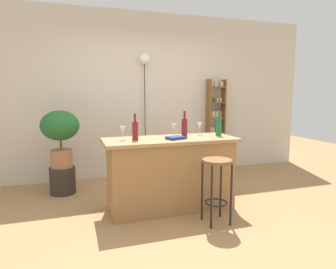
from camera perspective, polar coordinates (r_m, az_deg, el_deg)
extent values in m
plane|color=#A37A4C|center=(3.59, 2.05, -15.62)|extent=(12.00, 12.00, 0.00)
cube|color=beige|center=(5.16, -5.41, 7.56)|extent=(6.40, 0.10, 2.80)
cube|color=#9E7042|center=(3.71, 0.47, -7.84)|extent=(1.51, 0.59, 0.85)
cube|color=#A87F51|center=(3.61, 0.48, -1.05)|extent=(1.64, 0.64, 0.04)
cylinder|color=black|center=(3.20, 8.46, -12.04)|extent=(0.02, 0.02, 0.69)
cylinder|color=black|center=(3.31, 12.20, -11.46)|extent=(0.02, 0.02, 0.69)
cylinder|color=black|center=(3.40, 6.66, -10.78)|extent=(0.02, 0.02, 0.69)
cylinder|color=black|center=(3.50, 10.23, -10.30)|extent=(0.02, 0.02, 0.69)
torus|color=black|center=(3.39, 9.34, -12.93)|extent=(0.25, 0.25, 0.02)
cylinder|color=brown|center=(3.25, 9.53, -5.10)|extent=(0.33, 0.33, 0.03)
cube|color=brown|center=(5.45, 7.79, 1.71)|extent=(0.02, 0.18, 1.69)
cube|color=brown|center=(5.59, 10.64, 1.80)|extent=(0.02, 0.18, 1.69)
cube|color=brown|center=(5.64, 9.07, -5.38)|extent=(0.29, 0.18, 0.02)
cylinder|color=beige|center=(5.58, 8.03, -4.79)|extent=(0.07, 0.07, 0.12)
cylinder|color=silver|center=(5.60, 8.74, -4.75)|extent=(0.07, 0.07, 0.12)
cylinder|color=gold|center=(5.64, 9.39, -4.67)|extent=(0.07, 0.07, 0.12)
cylinder|color=gold|center=(5.67, 10.00, -4.62)|extent=(0.07, 0.07, 0.12)
cube|color=brown|center=(5.58, 9.14, -2.56)|extent=(0.29, 0.18, 0.02)
cylinder|color=beige|center=(5.53, 8.28, -2.05)|extent=(0.05, 0.05, 0.10)
cylinder|color=silver|center=(5.57, 9.10, -1.99)|extent=(0.05, 0.05, 0.10)
cylinder|color=#994C23|center=(5.61, 10.07, -1.93)|extent=(0.05, 0.05, 0.10)
cube|color=brown|center=(5.54, 9.20, 0.31)|extent=(0.29, 0.18, 0.02)
cylinder|color=beige|center=(5.48, 8.29, 0.86)|extent=(0.06, 0.06, 0.10)
cylinder|color=beige|center=(5.51, 8.82, 0.88)|extent=(0.06, 0.06, 0.10)
cylinder|color=brown|center=(5.55, 9.56, 0.92)|extent=(0.06, 0.06, 0.10)
cylinder|color=#4C7033|center=(5.59, 10.28, 0.95)|extent=(0.06, 0.06, 0.10)
cube|color=brown|center=(5.51, 9.27, 3.21)|extent=(0.29, 0.18, 0.02)
cylinder|color=#AD7A38|center=(5.44, 8.21, 3.89)|extent=(0.08, 0.08, 0.12)
cylinder|color=beige|center=(5.48, 8.85, 3.91)|extent=(0.08, 0.08, 0.12)
cylinder|color=silver|center=(5.53, 9.64, 3.92)|extent=(0.08, 0.08, 0.12)
cylinder|color=#994C23|center=(5.56, 10.25, 3.93)|extent=(0.08, 0.08, 0.12)
cube|color=brown|center=(5.49, 9.33, 6.14)|extent=(0.29, 0.18, 0.02)
cylinder|color=gold|center=(5.44, 8.21, 6.64)|extent=(0.05, 0.05, 0.08)
cylinder|color=#4C7033|center=(5.49, 9.04, 6.64)|extent=(0.05, 0.05, 0.08)
cylinder|color=gold|center=(5.51, 9.58, 6.63)|extent=(0.05, 0.05, 0.08)
cylinder|color=beige|center=(5.54, 10.25, 6.62)|extent=(0.05, 0.05, 0.08)
cube|color=brown|center=(5.49, 9.40, 9.09)|extent=(0.29, 0.18, 0.02)
cylinder|color=gold|center=(5.44, 8.50, 9.68)|extent=(0.07, 0.07, 0.09)
cylinder|color=beige|center=(5.49, 9.34, 9.65)|extent=(0.07, 0.07, 0.09)
cylinder|color=beige|center=(5.54, 10.43, 9.61)|extent=(0.07, 0.07, 0.09)
cylinder|color=#2D2823|center=(4.54, -19.81, -8.37)|extent=(0.36, 0.36, 0.39)
cylinder|color=#A86B4C|center=(4.47, -20.00, -4.40)|extent=(0.30, 0.30, 0.26)
cylinder|color=brown|center=(4.43, -20.13, -1.75)|extent=(0.03, 0.03, 0.16)
ellipsoid|color=#23602D|center=(4.39, -20.30, 1.66)|extent=(0.53, 0.48, 0.42)
cylinder|color=#236638|center=(3.87, 9.84, 1.56)|extent=(0.07, 0.07, 0.24)
cylinder|color=#236638|center=(3.85, 9.90, 4.07)|extent=(0.03, 0.03, 0.10)
cylinder|color=black|center=(3.85, 9.92, 4.86)|extent=(0.03, 0.03, 0.01)
cylinder|color=maroon|center=(3.71, 3.22, 1.26)|extent=(0.08, 0.08, 0.23)
cylinder|color=maroon|center=(3.69, 3.24, 3.70)|extent=(0.03, 0.03, 0.09)
cylinder|color=black|center=(3.69, 3.24, 4.48)|extent=(0.03, 0.03, 0.01)
cylinder|color=maroon|center=(3.46, -6.41, 0.65)|extent=(0.07, 0.07, 0.22)
cylinder|color=maroon|center=(3.44, -6.45, 3.14)|extent=(0.03, 0.03, 0.08)
cylinder|color=black|center=(3.44, -6.46, 3.95)|extent=(0.03, 0.03, 0.01)
cylinder|color=silver|center=(3.53, -8.76, -1.00)|extent=(0.06, 0.06, 0.00)
cylinder|color=silver|center=(3.52, -8.77, -0.37)|extent=(0.01, 0.01, 0.07)
cone|color=silver|center=(3.51, -8.80, 0.92)|extent=(0.07, 0.07, 0.08)
cylinder|color=silver|center=(3.96, 6.12, 0.02)|extent=(0.06, 0.06, 0.00)
cylinder|color=silver|center=(3.95, 6.13, 0.58)|extent=(0.01, 0.01, 0.07)
cone|color=silver|center=(3.94, 6.15, 1.74)|extent=(0.07, 0.07, 0.08)
cylinder|color=silver|center=(3.77, 1.23, -0.32)|extent=(0.06, 0.06, 0.00)
cylinder|color=silver|center=(3.77, 1.23, 0.27)|extent=(0.01, 0.01, 0.07)
cone|color=silver|center=(3.76, 1.24, 1.48)|extent=(0.07, 0.07, 0.08)
cube|color=navy|center=(3.54, 1.49, -0.64)|extent=(0.25, 0.21, 0.03)
cylinder|color=black|center=(5.08, -4.49, 3.13)|extent=(0.01, 0.01, 2.01)
sphere|color=white|center=(5.10, -4.62, 14.48)|extent=(0.18, 0.18, 0.18)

